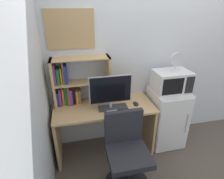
{
  "coord_description": "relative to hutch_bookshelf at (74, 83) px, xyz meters",
  "views": [
    {
      "loc": [
        -1.26,
        -2.39,
        2.01
      ],
      "look_at": [
        -0.79,
        -0.32,
        1.0
      ],
      "focal_mm": 29.88,
      "sensor_mm": 36.0,
      "label": 1
    }
  ],
  "objects": [
    {
      "name": "hutch_bookshelf",
      "position": [
        0.0,
        0.0,
        0.0
      ],
      "size": [
        0.74,
        0.22,
        0.63
      ],
      "color": "tan",
      "rests_on": "desk"
    },
    {
      "name": "mini_fridge",
      "position": [
        1.3,
        -0.18,
        -0.6
      ],
      "size": [
        0.49,
        0.52,
        0.88
      ],
      "color": "white",
      "rests_on": "ground_plane"
    },
    {
      "name": "desk_fan",
      "position": [
        1.33,
        -0.19,
        0.27
      ],
      "size": [
        0.17,
        0.11,
        0.25
      ],
      "color": "silver",
      "rests_on": "microwave"
    },
    {
      "name": "monitor",
      "position": [
        0.44,
        -0.26,
        -0.05
      ],
      "size": [
        0.54,
        0.2,
        0.45
      ],
      "color": "#B7B7BC",
      "rests_on": "desk"
    },
    {
      "name": "computer_mouse",
      "position": [
        0.79,
        -0.24,
        -0.28
      ],
      "size": [
        0.07,
        0.1,
        0.03
      ],
      "primitive_type": "ellipsoid",
      "color": "black",
      "rests_on": "desk"
    },
    {
      "name": "wall_corkboard",
      "position": [
        0.02,
        0.09,
        0.66
      ],
      "size": [
        0.58,
        0.02,
        0.46
      ],
      "primitive_type": "cube",
      "color": "tan"
    },
    {
      "name": "wall_back",
      "position": [
        1.65,
        0.12,
        0.26
      ],
      "size": [
        6.4,
        0.04,
        2.6
      ],
      "primitive_type": "cube",
      "color": "silver",
      "rests_on": "ground_plane"
    },
    {
      "name": "desk",
      "position": [
        0.36,
        -0.19,
        -0.51
      ],
      "size": [
        1.32,
        0.58,
        0.75
      ],
      "color": "tan",
      "rests_on": "ground_plane"
    },
    {
      "name": "keyboard",
      "position": [
        0.47,
        -0.26,
        -0.28
      ],
      "size": [
        0.37,
        0.14,
        0.02
      ],
      "primitive_type": "cube",
      "color": "#333338",
      "rests_on": "desk"
    },
    {
      "name": "microwave",
      "position": [
        1.3,
        -0.18,
        -0.02
      ],
      "size": [
        0.48,
        0.35,
        0.29
      ],
      "color": "silver",
      "rests_on": "mini_fridge"
    },
    {
      "name": "wall_left",
      "position": [
        -0.37,
        -1.5,
        0.26
      ],
      "size": [
        0.04,
        4.4,
        2.6
      ],
      "primitive_type": "cube",
      "color": "silver",
      "rests_on": "ground_plane"
    },
    {
      "name": "desk_chair",
      "position": [
        0.51,
        -0.77,
        -0.63
      ],
      "size": [
        0.53,
        0.53,
        0.93
      ],
      "color": "black",
      "rests_on": "ground_plane"
    }
  ]
}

